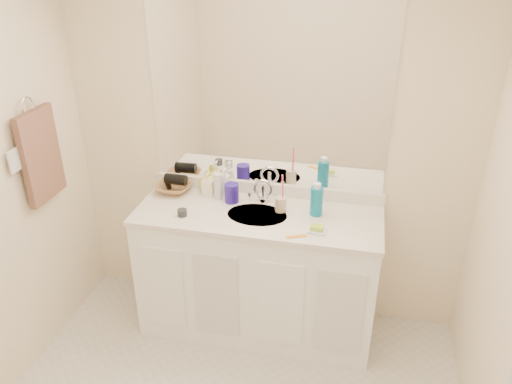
{
  "coord_description": "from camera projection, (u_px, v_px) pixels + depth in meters",
  "views": [
    {
      "loc": [
        0.57,
        -1.59,
        2.39
      ],
      "look_at": [
        0.0,
        0.97,
        1.05
      ],
      "focal_mm": 35.0,
      "sensor_mm": 36.0,
      "label": 1
    }
  ],
  "objects": [
    {
      "name": "soap_bottle_yellow",
      "position": [
        208.0,
        180.0,
        3.3
      ],
      "size": [
        0.14,
        0.14,
        0.16
      ],
      "primitive_type": "imported",
      "rotation": [
        0.0,
        0.0,
        0.15
      ],
      "color": "#DFDE56",
      "rests_on": "countertop"
    },
    {
      "name": "extra_white_bottle",
      "position": [
        218.0,
        186.0,
        3.2
      ],
      "size": [
        0.07,
        0.07,
        0.17
      ],
      "primitive_type": "cylinder",
      "rotation": [
        0.0,
        0.0,
        0.36
      ],
      "color": "silver",
      "rests_on": "countertop"
    },
    {
      "name": "dark_jar",
      "position": [
        182.0,
        213.0,
        3.03
      ],
      "size": [
        0.07,
        0.07,
        0.04
      ],
      "primitive_type": "cylinder",
      "rotation": [
        0.0,
        0.0,
        0.23
      ],
      "color": "#28282D",
      "rests_on": "countertop"
    },
    {
      "name": "hand_towel",
      "position": [
        41.0,
        156.0,
        2.92
      ],
      "size": [
        0.04,
        0.32,
        0.55
      ],
      "primitive_type": "cube",
      "color": "brown",
      "rests_on": "towel_ring"
    },
    {
      "name": "green_soap",
      "position": [
        317.0,
        228.0,
        2.86
      ],
      "size": [
        0.08,
        0.06,
        0.03
      ],
      "primitive_type": "cube",
      "rotation": [
        0.0,
        0.0,
        -0.05
      ],
      "color": "#B0D634",
      "rests_on": "soap_dish"
    },
    {
      "name": "countertop",
      "position": [
        258.0,
        215.0,
        3.07
      ],
      "size": [
        1.52,
        0.57,
        0.03
      ],
      "primitive_type": "cube",
      "color": "silver",
      "rests_on": "vanity_cabinet"
    },
    {
      "name": "vanity_cabinet",
      "position": [
        258.0,
        273.0,
        3.27
      ],
      "size": [
        1.5,
        0.55,
        0.85
      ],
      "primitive_type": "cube",
      "color": "white",
      "rests_on": "floor"
    },
    {
      "name": "blue_mug",
      "position": [
        232.0,
        193.0,
        3.17
      ],
      "size": [
        0.1,
        0.1,
        0.12
      ],
      "primitive_type": "cylinder",
      "rotation": [
        0.0,
        0.0,
        0.09
      ],
      "color": "navy",
      "rests_on": "countertop"
    },
    {
      "name": "switch_plate",
      "position": [
        14.0,
        161.0,
        2.73
      ],
      "size": [
        0.01,
        0.08,
        0.13
      ],
      "primitive_type": "cube",
      "color": "white",
      "rests_on": "wall_left"
    },
    {
      "name": "tan_cup",
      "position": [
        281.0,
        204.0,
        3.07
      ],
      "size": [
        0.08,
        0.08,
        0.09
      ],
      "primitive_type": "cylinder",
      "rotation": [
        0.0,
        0.0,
        -0.2
      ],
      "color": "beige",
      "rests_on": "countertop"
    },
    {
      "name": "sink_basin",
      "position": [
        257.0,
        216.0,
        3.05
      ],
      "size": [
        0.37,
        0.37,
        0.02
      ],
      "primitive_type": "cylinder",
      "color": "beige",
      "rests_on": "countertop"
    },
    {
      "name": "wall_back",
      "position": [
        267.0,
        148.0,
        3.16
      ],
      "size": [
        2.6,
        0.02,
        2.4
      ],
      "primitive_type": "cube",
      "color": "#F9E5C3",
      "rests_on": "floor"
    },
    {
      "name": "orange_comb",
      "position": [
        296.0,
        236.0,
        2.82
      ],
      "size": [
        0.12,
        0.07,
        0.0
      ],
      "primitive_type": "cube",
      "rotation": [
        0.0,
        0.0,
        0.43
      ],
      "color": "orange",
      "rests_on": "countertop"
    },
    {
      "name": "wicker_basket",
      "position": [
        174.0,
        187.0,
        3.32
      ],
      "size": [
        0.24,
        0.24,
        0.06
      ],
      "primitive_type": "imported",
      "rotation": [
        0.0,
        0.0,
        0.0
      ],
      "color": "olive",
      "rests_on": "countertop"
    },
    {
      "name": "soap_bottle_white",
      "position": [
        225.0,
        181.0,
        3.27
      ],
      "size": [
        0.07,
        0.07,
        0.18
      ],
      "primitive_type": "imported",
      "rotation": [
        0.0,
        0.0,
        0.0
      ],
      "color": "white",
      "rests_on": "countertop"
    },
    {
      "name": "soap_dish",
      "position": [
        317.0,
        230.0,
        2.87
      ],
      "size": [
        0.11,
        0.09,
        0.01
      ],
      "primitive_type": "cube",
      "rotation": [
        0.0,
        0.0,
        -0.04
      ],
      "color": "silver",
      "rests_on": "countertop"
    },
    {
      "name": "toothbrush",
      "position": [
        283.0,
        189.0,
        3.02
      ],
      "size": [
        0.02,
        0.04,
        0.21
      ],
      "primitive_type": "cylinder",
      "rotation": [
        0.14,
        0.0,
        -0.13
      ],
      "color": "#F44064",
      "rests_on": "tan_cup"
    },
    {
      "name": "towel_ring",
      "position": [
        27.0,
        106.0,
        2.79
      ],
      "size": [
        0.01,
        0.11,
        0.11
      ],
      "primitive_type": "torus",
      "rotation": [
        0.0,
        1.57,
        0.0
      ],
      "color": "silver",
      "rests_on": "wall_left"
    },
    {
      "name": "mouthwash_bottle",
      "position": [
        316.0,
        201.0,
        3.01
      ],
      "size": [
        0.09,
        0.09,
        0.18
      ],
      "primitive_type": "cylinder",
      "rotation": [
        0.0,
        0.0,
        0.2
      ],
      "color": "#0C749B",
      "rests_on": "countertop"
    },
    {
      "name": "hair_dryer",
      "position": [
        176.0,
        179.0,
        3.29
      ],
      "size": [
        0.15,
        0.08,
        0.07
      ],
      "primitive_type": "cylinder",
      "rotation": [
        0.0,
        1.57,
        -0.04
      ],
      "color": "black",
      "rests_on": "wicker_basket"
    },
    {
      "name": "mirror",
      "position": [
        268.0,
        93.0,
        2.99
      ],
      "size": [
        1.48,
        0.01,
        1.2
      ],
      "primitive_type": "cube",
      "color": "white",
      "rests_on": "wall_back"
    },
    {
      "name": "soap_bottle_cream",
      "position": [
        208.0,
        184.0,
        3.25
      ],
      "size": [
        0.07,
        0.07,
        0.15
      ],
      "primitive_type": "imported",
      "rotation": [
        0.0,
        0.0,
        0.04
      ],
      "color": "#FFEECF",
      "rests_on": "countertop"
    },
    {
      "name": "faucet",
      "position": [
        263.0,
        193.0,
        3.18
      ],
      "size": [
        0.02,
        0.02,
        0.11
      ],
      "primitive_type": "cylinder",
      "color": "silver",
      "rests_on": "countertop"
    },
    {
      "name": "backsplash",
      "position": [
        266.0,
        189.0,
        3.27
      ],
      "size": [
        1.52,
        0.03,
        0.08
      ],
      "primitive_type": "cube",
      "color": "white",
      "rests_on": "countertop"
    }
  ]
}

